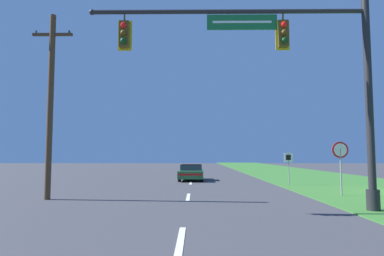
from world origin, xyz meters
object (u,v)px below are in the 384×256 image
(signal_mast, at_px, (297,71))
(utility_pole_near, at_px, (50,102))
(stop_sign, at_px, (340,156))
(route_sign_post, at_px, (288,161))
(car_ahead, at_px, (191,172))

(signal_mast, relative_size, utility_pole_near, 1.23)
(signal_mast, distance_m, stop_sign, 6.09)
(utility_pole_near, bearing_deg, route_sign_post, 30.51)
(car_ahead, relative_size, utility_pole_near, 0.53)
(stop_sign, height_order, route_sign_post, stop_sign)
(car_ahead, distance_m, utility_pole_near, 13.42)
(signal_mast, height_order, stop_sign, signal_mast)
(signal_mast, xyz_separation_m, utility_pole_near, (-10.02, 3.06, -0.59))
(car_ahead, bearing_deg, signal_mast, -74.84)
(route_sign_post, bearing_deg, signal_mast, -103.19)
(signal_mast, relative_size, route_sign_post, 4.98)
(route_sign_post, xyz_separation_m, utility_pole_near, (-12.46, -7.34, 2.74))
(car_ahead, distance_m, route_sign_post, 7.58)
(car_ahead, relative_size, stop_sign, 1.74)
(stop_sign, distance_m, utility_pole_near, 13.49)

